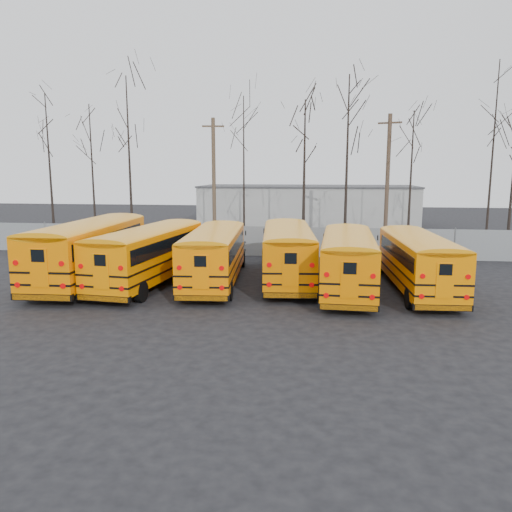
# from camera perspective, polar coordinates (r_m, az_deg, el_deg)

# --- Properties ---
(ground) EXTENTS (120.00, 120.00, 0.00)m
(ground) POSITION_cam_1_polar(r_m,az_deg,el_deg) (22.03, -1.93, -5.27)
(ground) COLOR black
(ground) RESTS_ON ground
(fence) EXTENTS (40.00, 0.04, 2.00)m
(fence) POSITION_cam_1_polar(r_m,az_deg,el_deg) (33.50, 1.42, 1.68)
(fence) COLOR gray
(fence) RESTS_ON ground
(distant_building) EXTENTS (22.00, 8.00, 4.00)m
(distant_building) POSITION_cam_1_polar(r_m,az_deg,el_deg) (53.14, 5.89, 5.72)
(distant_building) COLOR #ACADA7
(distant_building) RESTS_ON ground
(bus_a) EXTENTS (3.03, 11.67, 3.24)m
(bus_a) POSITION_cam_1_polar(r_m,az_deg,el_deg) (26.98, -18.32, 1.14)
(bus_a) COLOR black
(bus_a) RESTS_ON ground
(bus_b) EXTENTS (3.52, 10.83, 2.98)m
(bus_b) POSITION_cam_1_polar(r_m,az_deg,el_deg) (25.64, -11.97, 0.65)
(bus_b) COLOR black
(bus_b) RESTS_ON ground
(bus_c) EXTENTS (3.20, 10.46, 2.89)m
(bus_c) POSITION_cam_1_polar(r_m,az_deg,el_deg) (25.26, -4.73, 0.57)
(bus_c) COLOR black
(bus_c) RESTS_ON ground
(bus_d) EXTENTS (3.41, 10.71, 2.95)m
(bus_d) POSITION_cam_1_polar(r_m,az_deg,el_deg) (25.75, 3.63, 0.85)
(bus_d) COLOR black
(bus_d) RESTS_ON ground
(bus_e) EXTENTS (2.69, 10.34, 2.87)m
(bus_e) POSITION_cam_1_polar(r_m,az_deg,el_deg) (24.08, 10.45, -0.04)
(bus_e) COLOR black
(bus_e) RESTS_ON ground
(bus_f) EXTENTS (2.83, 10.10, 2.80)m
(bus_f) POSITION_cam_1_polar(r_m,az_deg,el_deg) (24.84, 17.98, -0.16)
(bus_f) COLOR black
(bus_f) RESTS_ON ground
(utility_pole_left) EXTENTS (1.73, 0.43, 9.76)m
(utility_pole_left) POSITION_cam_1_polar(r_m,az_deg,el_deg) (40.30, -4.84, 8.75)
(utility_pole_left) COLOR brown
(utility_pole_left) RESTS_ON ground
(utility_pole_right) EXTENTS (1.68, 0.72, 9.79)m
(utility_pole_right) POSITION_cam_1_polar(r_m,az_deg,el_deg) (38.79, 14.79, 8.44)
(utility_pole_right) COLOR #4C392B
(utility_pole_right) RESTS_ON ground
(tree_0) EXTENTS (0.26, 0.26, 11.60)m
(tree_0) POSITION_cam_1_polar(r_m,az_deg,el_deg) (43.38, -22.49, 9.16)
(tree_0) COLOR black
(tree_0) RESTS_ON ground
(tree_1) EXTENTS (0.26, 0.26, 10.63)m
(tree_1) POSITION_cam_1_polar(r_m,az_deg,el_deg) (40.74, -18.16, 8.74)
(tree_1) COLOR black
(tree_1) RESTS_ON ground
(tree_2) EXTENTS (0.26, 0.26, 12.49)m
(tree_2) POSITION_cam_1_polar(r_m,az_deg,el_deg) (38.95, -14.26, 10.26)
(tree_2) COLOR black
(tree_2) RESTS_ON ground
(tree_3) EXTENTS (0.26, 0.26, 11.29)m
(tree_3) POSITION_cam_1_polar(r_m,az_deg,el_deg) (39.31, -1.40, 9.67)
(tree_3) COLOR black
(tree_3) RESTS_ON ground
(tree_4) EXTENTS (0.26, 0.26, 10.68)m
(tree_4) POSITION_cam_1_polar(r_m,az_deg,el_deg) (36.94, 5.52, 9.15)
(tree_4) COLOR black
(tree_4) RESTS_ON ground
(tree_5) EXTENTS (0.26, 0.26, 12.29)m
(tree_5) POSITION_cam_1_polar(r_m,az_deg,el_deg) (36.74, 10.34, 10.29)
(tree_5) COLOR black
(tree_5) RESTS_ON ground
(tree_6) EXTENTS (0.26, 0.26, 9.86)m
(tree_6) POSITION_cam_1_polar(r_m,az_deg,el_deg) (37.87, 17.25, 8.16)
(tree_6) COLOR black
(tree_6) RESTS_ON ground
(tree_7) EXTENTS (0.26, 0.26, 12.81)m
(tree_7) POSITION_cam_1_polar(r_m,az_deg,el_deg) (37.43, 25.37, 9.91)
(tree_7) COLOR black
(tree_7) RESTS_ON ground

